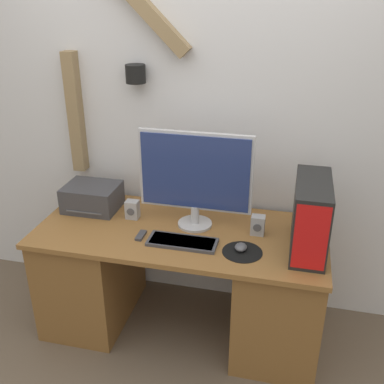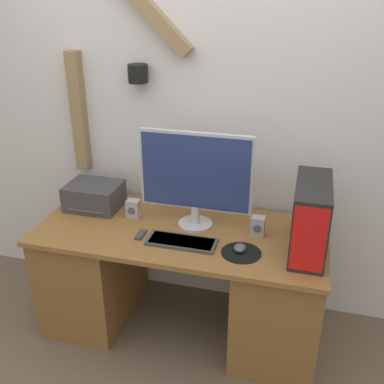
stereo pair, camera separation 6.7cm
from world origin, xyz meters
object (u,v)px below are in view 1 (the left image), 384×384
object	(u,v)px
keyboard	(182,242)
printer	(92,197)
computer_tower	(311,216)
remote_control	(141,235)
monitor	(195,175)
speaker_right	(258,225)
speaker_left	(132,210)
mouse	(241,247)

from	to	relation	value
keyboard	printer	distance (m)	0.72
computer_tower	remote_control	xyz separation A→B (m)	(-0.92, -0.09, -0.19)
monitor	remote_control	distance (m)	0.46
monitor	remote_control	bearing A→B (deg)	-142.36
monitor	printer	distance (m)	0.73
remote_control	printer	bearing A→B (deg)	147.20
keyboard	speaker_right	bearing A→B (deg)	27.13
printer	computer_tower	bearing A→B (deg)	-7.42
remote_control	speaker_left	bearing A→B (deg)	121.22
monitor	keyboard	world-z (taller)	monitor
speaker_right	remote_control	world-z (taller)	speaker_right
mouse	speaker_right	xyz separation A→B (m)	(0.07, 0.20, 0.04)
printer	speaker_right	bearing A→B (deg)	-4.47
mouse	remote_control	world-z (taller)	mouse
speaker_right	computer_tower	bearing A→B (deg)	-18.18
computer_tower	remote_control	distance (m)	0.94
monitor	printer	bearing A→B (deg)	174.98
computer_tower	keyboard	bearing A→B (deg)	-170.68
speaker_left	speaker_right	size ratio (longest dim) A/B	1.00
speaker_left	remote_control	xyz separation A→B (m)	(0.12, -0.20, -0.05)
computer_tower	speaker_left	xyz separation A→B (m)	(-1.04, 0.11, -0.14)
computer_tower	remote_control	world-z (taller)	computer_tower
mouse	printer	world-z (taller)	printer
mouse	speaker_left	distance (m)	0.73
speaker_left	speaker_right	world-z (taller)	same
mouse	remote_control	distance (m)	0.57
speaker_right	monitor	bearing A→B (deg)	176.54
printer	mouse	bearing A→B (deg)	-15.95
speaker_right	printer	bearing A→B (deg)	175.53
printer	remote_control	xyz separation A→B (m)	(0.41, -0.27, -0.07)
computer_tower	printer	size ratio (longest dim) A/B	1.42
monitor	remote_control	world-z (taller)	monitor
monitor	speaker_right	world-z (taller)	monitor
mouse	computer_tower	bearing A→B (deg)	17.42
monitor	keyboard	size ratio (longest dim) A/B	1.70
speaker_left	speaker_right	distance (m)	0.77
speaker_left	mouse	bearing A→B (deg)	-17.42
speaker_right	speaker_left	bearing A→B (deg)	178.60
printer	speaker_right	size ratio (longest dim) A/B	2.91
printer	keyboard	bearing A→B (deg)	-23.19
keyboard	speaker_left	bearing A→B (deg)	149.36
speaker_left	speaker_right	bearing A→B (deg)	-1.40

